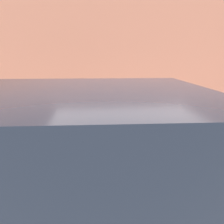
{
  "coord_description": "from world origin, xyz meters",
  "views": [
    {
      "loc": [
        -0.55,
        -2.09,
        2.09
      ],
      "look_at": [
        -0.2,
        1.1,
        1.09
      ],
      "focal_mm": 28.0,
      "sensor_mm": 36.0,
      "label": 1
    }
  ],
  "objects": [
    {
      "name": "parked_car_beside_meter",
      "position": [
        -1.18,
        -0.44,
        0.92
      ],
      "size": [
        4.76,
        2.3,
        1.81
      ],
      "rotation": [
        0.0,
        0.0,
        -0.06
      ],
      "color": "black",
      "rests_on": "ground_plane"
    },
    {
      "name": "sidewalk",
      "position": [
        0.0,
        2.2,
        0.07
      ],
      "size": [
        24.0,
        2.8,
        0.14
      ],
      "color": "#9E9B96",
      "rests_on": "ground_plane"
    },
    {
      "name": "ground_plane",
      "position": [
        0.0,
        0.0,
        0.0
      ],
      "size": [
        60.0,
        60.0,
        0.0
      ],
      "primitive_type": "plane",
      "color": "slate"
    },
    {
      "name": "building_facade",
      "position": [
        0.0,
        4.54,
        2.93
      ],
      "size": [
        24.0,
        0.3,
        5.85
      ],
      "color": "#935642",
      "rests_on": "ground_plane"
    },
    {
      "name": "parking_meter",
      "position": [
        -0.2,
        1.1,
        1.21
      ],
      "size": [
        0.19,
        0.14,
        1.5
      ],
      "color": "slate",
      "rests_on": "sidewalk"
    }
  ]
}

